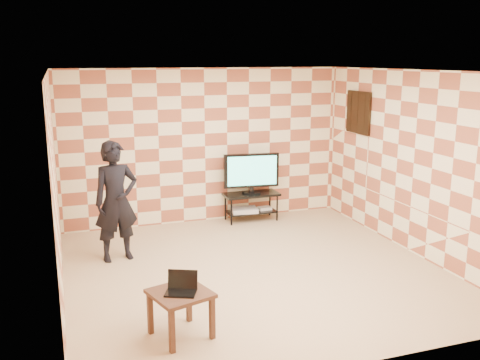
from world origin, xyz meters
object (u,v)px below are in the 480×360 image
object	(u,v)px
side_table	(180,300)
person	(116,201)
tv_stand	(251,201)
tv	(251,171)

from	to	relation	value
side_table	person	distance (m)	2.54
tv_stand	person	world-z (taller)	person
tv_stand	person	distance (m)	2.79
tv_stand	tv	distance (m)	0.53
side_table	person	size ratio (longest dim) A/B	0.41
tv_stand	side_table	bearing A→B (deg)	-120.11
tv_stand	side_table	world-z (taller)	same
tv	side_table	size ratio (longest dim) A/B	1.41
tv	person	size ratio (longest dim) A/B	0.57
person	tv_stand	bearing A→B (deg)	14.24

